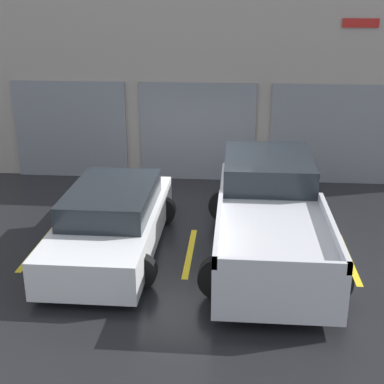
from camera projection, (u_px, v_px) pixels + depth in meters
ground_plane at (196, 219)px, 12.22m from camera, size 28.00×28.00×0.00m
shophouse_building at (206, 76)px, 14.36m from camera, size 14.06×0.68×5.72m
pickup_truck at (269, 214)px, 10.50m from camera, size 2.54×5.38×1.62m
sedan_white at (112, 221)px, 10.55m from camera, size 2.20×4.58×1.30m
parking_stripe_far_left at (39, 247)px, 10.85m from camera, size 0.12×2.20×0.01m
parking_stripe_left at (190, 252)px, 10.61m from camera, size 0.12×2.20×0.01m
parking_stripe_centre at (348, 258)px, 10.37m from camera, size 0.12×2.20×0.01m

